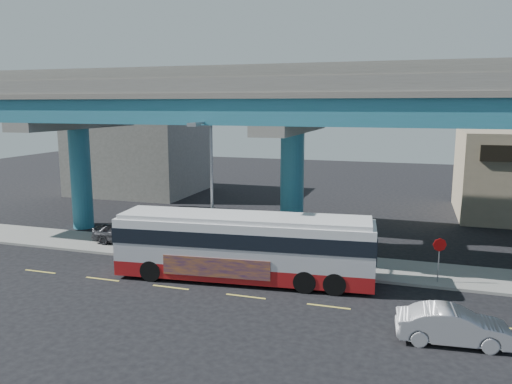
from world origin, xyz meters
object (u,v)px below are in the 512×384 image
(parked_car, at_px, (125,233))
(sedan, at_px, (453,326))
(stop_sign, at_px, (439,251))
(transit_bus, at_px, (244,244))
(street_lamp, at_px, (208,171))

(parked_car, bearing_deg, sedan, -114.93)
(sedan, xyz_separation_m, stop_sign, (-0.29, 6.54, 1.10))
(transit_bus, xyz_separation_m, street_lamp, (-2.62, 1.45, 3.56))
(parked_car, relative_size, stop_sign, 1.84)
(street_lamp, xyz_separation_m, stop_sign, (12.32, 0.75, -3.66))
(parked_car, height_order, street_lamp, street_lamp)
(parked_car, distance_m, stop_sign, 19.31)
(stop_sign, bearing_deg, transit_bus, -163.62)
(transit_bus, bearing_deg, sedan, -29.14)
(sedan, xyz_separation_m, street_lamp, (-12.61, 5.78, 4.75))
(transit_bus, relative_size, sedan, 3.13)
(sedan, relative_size, parked_car, 1.03)
(parked_car, height_order, stop_sign, stop_sign)
(stop_sign, bearing_deg, sedan, -83.86)
(parked_car, bearing_deg, stop_sign, -97.01)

